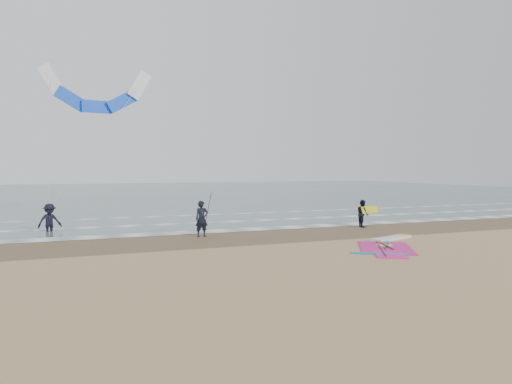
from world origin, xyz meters
name	(u,v)px	position (x,y,z in m)	size (l,w,h in m)	color
ground	(334,257)	(0.00, 0.00, 0.00)	(120.00, 120.00, 0.00)	tan
sea_water	(151,192)	(0.00, 48.00, 0.01)	(120.00, 80.00, 0.02)	#47605E
wet_sand_band	(271,235)	(0.00, 6.00, 0.00)	(120.00, 5.00, 0.01)	brown
foam_waterline	(242,224)	(0.00, 10.44, 0.03)	(120.00, 9.15, 0.02)	white
windsurf_rig	(388,245)	(3.48, 1.40, 0.03)	(5.02, 4.75, 0.12)	white
person_standing	(202,219)	(-3.33, 6.67, 0.87)	(0.63, 0.42, 1.74)	black
person_walking	(363,213)	(5.99, 7.05, 0.76)	(0.74, 0.58, 1.53)	black
person_wading	(49,214)	(-10.27, 11.06, 0.91)	(1.18, 0.68, 1.82)	black
held_pole	(208,210)	(-3.03, 6.67, 1.27)	(0.17, 0.86, 1.82)	black
carried_kiteboard	(370,210)	(6.39, 6.95, 0.97)	(1.30, 0.51, 0.39)	yellow
surf_kite	(97,95)	(-7.72, 15.45, 7.82)	(6.73, 4.61, 8.33)	white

